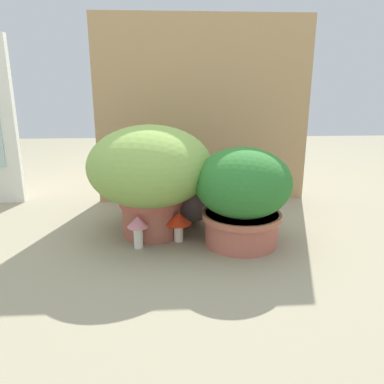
# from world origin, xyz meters

# --- Properties ---
(ground_plane) EXTENTS (6.00, 6.00, 0.00)m
(ground_plane) POSITION_xyz_m (0.00, 0.00, 0.00)
(ground_plane) COLOR gray
(cardboard_backdrop) EXTENTS (1.11, 0.03, 0.95)m
(cardboard_backdrop) POSITION_xyz_m (0.14, 0.54, 0.47)
(cardboard_backdrop) COLOR tan
(cardboard_backdrop) RESTS_ON ground
(grass_planter) EXTENTS (0.51, 0.51, 0.46)m
(grass_planter) POSITION_xyz_m (-0.12, 0.07, 0.27)
(grass_planter) COLOR #AC5A48
(grass_planter) RESTS_ON ground
(leafy_planter) EXTENTS (0.37, 0.37, 0.38)m
(leafy_planter) POSITION_xyz_m (0.24, -0.05, 0.20)
(leafy_planter) COLOR #BC6351
(leafy_planter) RESTS_ON ground
(cat) EXTENTS (0.33, 0.31, 0.32)m
(cat) POSITION_xyz_m (0.05, 0.19, 0.12)
(cat) COLOR slate
(cat) RESTS_ON ground
(mushroom_ornament_pink) EXTENTS (0.08, 0.08, 0.13)m
(mushroom_ornament_pink) POSITION_xyz_m (-0.17, -0.07, 0.09)
(mushroom_ornament_pink) COLOR white
(mushroom_ornament_pink) RESTS_ON ground
(mushroom_ornament_red) EXTENTS (0.11, 0.11, 0.12)m
(mushroom_ornament_red) POSITION_xyz_m (-0.01, -0.02, 0.09)
(mushroom_ornament_red) COLOR #EEDEC7
(mushroom_ornament_red) RESTS_ON ground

